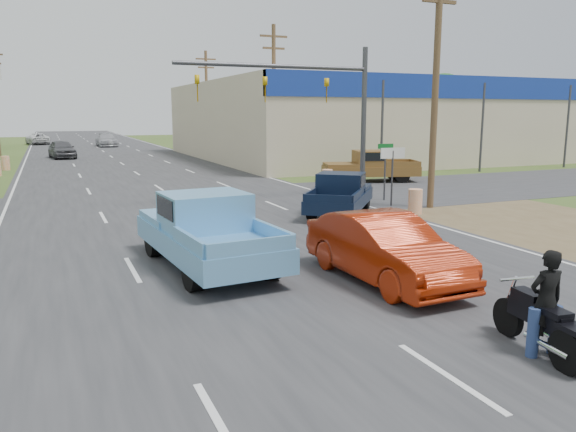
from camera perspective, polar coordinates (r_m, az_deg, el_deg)
name	(u,v)px	position (r m, az deg, el deg)	size (l,w,h in m)	color
ground	(448,378)	(9.25, 15.96, -15.50)	(200.00, 200.00, 0.00)	#3D5020
main_road	(122,164)	(46.86, -16.51, 5.12)	(15.00, 180.00, 0.02)	#2D2D30
cross_road	(184,204)	(25.28, -10.53, 1.19)	(120.00, 10.00, 0.02)	#2D2D30
dirt_verge	(509,217)	(23.51, 21.56, -0.07)	(8.00, 18.00, 0.01)	brown
big_box_store	(449,120)	(59.52, 16.00, 9.37)	(50.00, 28.10, 6.60)	#B7A88C
utility_pole_1	(436,80)	(24.48, 14.78, 13.20)	(2.00, 0.28, 10.00)	#4C3823
utility_pole_2	(274,94)	(40.26, -1.44, 12.30)	(2.00, 0.28, 10.00)	#4C3823
utility_pole_3	(207,99)	(57.36, -8.25, 11.64)	(2.00, 0.28, 10.00)	#4C3823
tree_3	(443,99)	(97.40, 15.51, 11.34)	(8.40, 8.40, 10.40)	#422D19
tree_5	(249,103)	(107.40, -3.97, 11.40)	(7.98, 7.98, 9.88)	#422D19
barrel_0	(415,202)	(23.01, 12.80, 1.44)	(0.56, 0.56, 1.00)	orange
barrel_1	(327,179)	(30.41, 4.01, 3.81)	(0.56, 0.56, 1.00)	orange
barrel_3	(6,163)	(44.61, -26.77, 4.82)	(0.56, 0.56, 1.00)	orange
lane_sign	(393,162)	(24.58, 10.57, 5.38)	(1.20, 0.08, 2.52)	#3F3F44
street_name_sign	(385,166)	(26.19, 9.83, 5.06)	(0.80, 0.08, 2.61)	#3F3F44
signal_mast	(313,95)	(25.94, 2.55, 12.21)	(9.12, 0.40, 7.00)	#3F3F44
red_convertible	(384,249)	(13.52, 9.77, -3.33)	(1.71, 4.89, 1.61)	maroon
motorcycle	(547,328)	(10.29, 24.79, -10.31)	(0.73, 2.27, 1.15)	black
rider	(546,307)	(10.22, 24.71, -8.37)	(0.63, 0.41, 1.72)	black
blue_pickup	(205,229)	(14.84, -8.43, -1.34)	(2.73, 6.06, 1.96)	black
navy_pickup	(341,193)	(22.52, 5.39, 2.32)	(4.61, 5.05, 1.65)	black
brown_pickup	(368,166)	(33.40, 8.16, 5.05)	(5.88, 3.64, 1.83)	black
distant_car_grey	(62,149)	(54.24, -21.98, 6.31)	(1.92, 4.78, 1.63)	#4C4C50
distant_car_silver	(107,140)	(71.84, -17.94, 7.36)	(2.20, 5.42, 1.57)	#ACABB0
distant_car_white	(37,139)	(79.68, -24.11, 7.16)	(2.36, 5.12, 1.42)	silver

